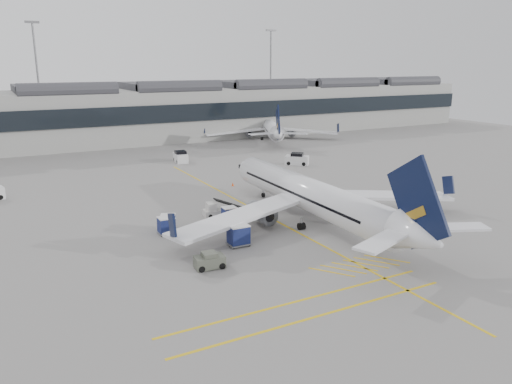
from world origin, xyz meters
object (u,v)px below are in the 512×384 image
baggage_cart_a (168,222)px  pushback_tug (209,261)px  belt_loader (220,210)px  ramp_agent_b (234,227)px  airliner_main (312,196)px  ramp_agent_a (237,217)px

baggage_cart_a → pushback_tug: baggage_cart_a is taller
belt_loader → ramp_agent_b: bearing=-96.7°
belt_loader → baggage_cart_a: (-6.82, -2.23, 0.32)m
airliner_main → belt_loader: 10.60m
ramp_agent_a → baggage_cart_a: bearing=142.0°
airliner_main → ramp_agent_a: bearing=163.9°
pushback_tug → belt_loader: bearing=67.8°
belt_loader → pushback_tug: bearing=-110.9°
belt_loader → baggage_cart_a: size_ratio=2.48×
ramp_agent_b → pushback_tug: ramp_agent_b is taller
ramp_agent_b → pushback_tug: size_ratio=0.69×
airliner_main → pushback_tug: 16.01m
baggage_cart_a → airliner_main: bearing=6.1°
airliner_main → ramp_agent_b: size_ratio=20.85×
ramp_agent_b → pushback_tug: 8.14m
baggage_cart_a → ramp_agent_a: bearing=6.0°
belt_loader → ramp_agent_b: 7.16m
baggage_cart_a → ramp_agent_b: 6.99m
belt_loader → ramp_agent_a: 4.47m
airliner_main → baggage_cart_a: size_ratio=18.76×
ramp_agent_a → pushback_tug: size_ratio=0.75×
pushback_tug → baggage_cart_a: bearing=95.0°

